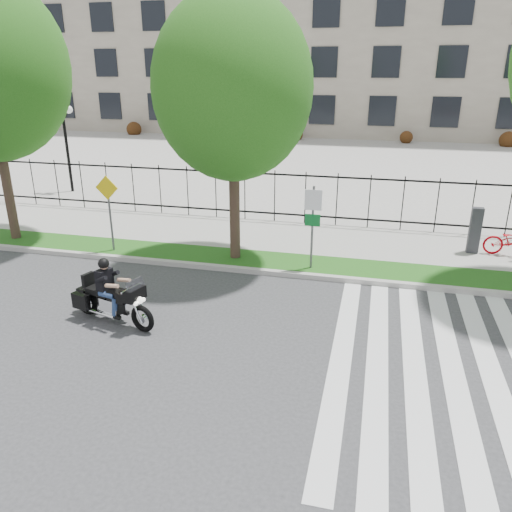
# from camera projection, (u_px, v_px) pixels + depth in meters

# --- Properties ---
(ground) EXTENTS (120.00, 120.00, 0.00)m
(ground) POSITION_uv_depth(u_px,v_px,m) (242.00, 345.00, 11.13)
(ground) COLOR #333436
(ground) RESTS_ON ground
(curb) EXTENTS (60.00, 0.20, 0.15)m
(curb) POSITION_uv_depth(u_px,v_px,m) (278.00, 273.00, 14.83)
(curb) COLOR #ACA8A2
(curb) RESTS_ON ground
(grass_verge) EXTENTS (60.00, 1.50, 0.15)m
(grass_verge) POSITION_uv_depth(u_px,v_px,m) (284.00, 263.00, 15.60)
(grass_verge) COLOR #184E13
(grass_verge) RESTS_ON ground
(sidewalk) EXTENTS (60.00, 3.50, 0.15)m
(sidewalk) POSITION_uv_depth(u_px,v_px,m) (297.00, 238.00, 17.87)
(sidewalk) COLOR gray
(sidewalk) RESTS_ON ground
(plaza) EXTENTS (80.00, 34.00, 0.10)m
(plaza) POSITION_uv_depth(u_px,v_px,m) (340.00, 159.00, 33.83)
(plaza) COLOR gray
(plaza) RESTS_ON ground
(crosswalk_stripes) EXTENTS (5.70, 8.00, 0.01)m
(crosswalk_stripes) POSITION_uv_depth(u_px,v_px,m) (472.00, 374.00, 10.04)
(crosswalk_stripes) COLOR silver
(crosswalk_stripes) RESTS_ON ground
(iron_fence) EXTENTS (30.00, 0.06, 2.00)m
(iron_fence) POSITION_uv_depth(u_px,v_px,m) (305.00, 198.00, 19.08)
(iron_fence) COLOR black
(iron_fence) RESTS_ON sidewalk
(office_building) EXTENTS (60.00, 21.90, 20.15)m
(office_building) POSITION_uv_depth(u_px,v_px,m) (363.00, 23.00, 48.45)
(office_building) COLOR gray
(office_building) RESTS_ON ground
(lamp_post_left) EXTENTS (1.06, 0.70, 4.25)m
(lamp_post_left) POSITION_uv_depth(u_px,v_px,m) (64.00, 127.00, 23.60)
(lamp_post_left) COLOR black
(lamp_post_left) RESTS_ON ground
(street_tree_1) EXTENTS (4.61, 4.61, 7.78)m
(street_tree_1) POSITION_uv_depth(u_px,v_px,m) (233.00, 88.00, 14.13)
(street_tree_1) COLOR #39261F
(street_tree_1) RESTS_ON grass_verge
(sign_pole_regulatory) EXTENTS (0.50, 0.09, 2.50)m
(sign_pole_regulatory) POSITION_uv_depth(u_px,v_px,m) (313.00, 217.00, 14.48)
(sign_pole_regulatory) COLOR #59595B
(sign_pole_regulatory) RESTS_ON grass_verge
(sign_pole_warning) EXTENTS (0.78, 0.09, 2.49)m
(sign_pole_warning) POSITION_uv_depth(u_px,v_px,m) (109.00, 203.00, 15.95)
(sign_pole_warning) COLOR #59595B
(sign_pole_warning) RESTS_ON grass_verge
(motorcycle_rider) EXTENTS (2.47, 1.14, 1.95)m
(motorcycle_rider) POSITION_uv_depth(u_px,v_px,m) (112.00, 297.00, 11.92)
(motorcycle_rider) COLOR black
(motorcycle_rider) RESTS_ON ground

